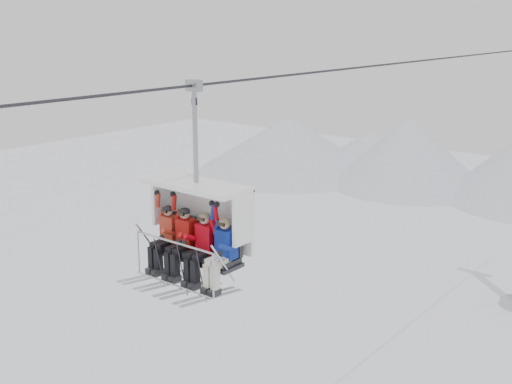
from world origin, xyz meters
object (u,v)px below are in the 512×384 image
Objects in this scene: skier_center_right at (202,246)px; skier_far_right at (222,251)px; chairlift_carrier at (201,217)px; skier_center_left at (182,240)px; skier_far_left at (166,236)px.

skier_center_right is 0.53m from skier_far_right.
chairlift_carrier reaches higher than skier_center_left.
chairlift_carrier reaches higher than skier_center_right.
chairlift_carrier is 0.63m from skier_center_right.
chairlift_carrier is 0.93m from skier_far_left.
skier_center_left is at bearing -129.58° from chairlift_carrier.
chairlift_carrier is at bearing 50.42° from skier_center_left.
skier_far_left is 1.00× the size of skier_center_left.
skier_far_right is (1.08, 0.00, 0.00)m from skier_center_left.
chairlift_carrier is 0.99m from skier_far_right.
skier_center_left and skier_far_right have the same top height.
skier_center_right is (1.04, 0.01, 0.02)m from skier_far_left.
skier_center_left is (0.49, 0.01, 0.02)m from skier_far_left.
skier_center_right is at bearing 180.00° from skier_far_right.
chairlift_carrier is at bearing 22.73° from skier_far_left.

